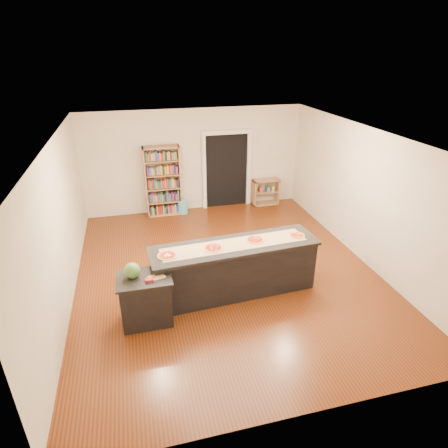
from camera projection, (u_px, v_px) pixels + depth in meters
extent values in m
cube|color=beige|center=(227.00, 210.00, 7.20)|extent=(6.00, 7.00, 2.80)
cube|color=#5F2C10|center=(226.00, 271.00, 7.80)|extent=(6.00, 7.00, 0.01)
cube|color=white|center=(227.00, 137.00, 6.60)|extent=(6.00, 7.00, 0.01)
cube|color=black|center=(226.00, 171.00, 10.60)|extent=(1.20, 0.02, 2.10)
cube|color=silver|center=(204.00, 173.00, 10.42)|extent=(0.10, 0.08, 2.10)
cube|color=silver|center=(249.00, 170.00, 10.71)|extent=(0.10, 0.08, 2.10)
cube|color=silver|center=(227.00, 132.00, 10.09)|extent=(1.40, 0.08, 0.12)
cube|color=black|center=(234.00, 270.00, 6.97)|extent=(2.99, 0.75, 0.96)
cube|color=black|center=(235.00, 246.00, 6.75)|extent=(3.08, 0.83, 0.05)
cube|color=black|center=(146.00, 300.00, 6.23)|extent=(0.81, 0.57, 0.84)
cube|color=black|center=(144.00, 278.00, 6.04)|extent=(0.89, 0.65, 0.04)
cube|color=#AA7E52|center=(163.00, 181.00, 10.06)|extent=(0.96, 0.34, 1.91)
cube|color=#AA7E52|center=(266.00, 192.00, 10.97)|extent=(0.77, 0.33, 0.77)
cylinder|color=#5BB0CC|center=(183.00, 207.00, 10.44)|extent=(0.27, 0.27, 0.39)
cube|color=tan|center=(235.00, 244.00, 6.74)|extent=(2.70, 0.65, 0.00)
sphere|color=#144214|center=(132.00, 271.00, 5.97)|extent=(0.26, 0.26, 0.26)
cube|color=tan|center=(157.00, 277.00, 6.02)|extent=(0.30, 0.23, 0.02)
cube|color=maroon|center=(149.00, 280.00, 5.92)|extent=(0.13, 0.10, 0.05)
cylinder|color=#195966|center=(164.00, 270.00, 6.19)|extent=(0.15, 0.15, 0.06)
cylinder|color=tan|center=(167.00, 256.00, 6.36)|extent=(0.33, 0.33, 0.02)
cylinder|color=#A5190C|center=(167.00, 255.00, 6.36)|extent=(0.27, 0.27, 0.00)
cylinder|color=tan|center=(213.00, 248.00, 6.60)|extent=(0.34, 0.34, 0.02)
cylinder|color=#A5190C|center=(213.00, 248.00, 6.59)|extent=(0.28, 0.28, 0.00)
cylinder|color=tan|center=(255.00, 240.00, 6.88)|extent=(0.32, 0.32, 0.02)
cylinder|color=#A5190C|center=(255.00, 239.00, 6.87)|extent=(0.27, 0.27, 0.00)
cylinder|color=tan|center=(297.00, 235.00, 7.04)|extent=(0.31, 0.31, 0.02)
cylinder|color=#A5190C|center=(297.00, 235.00, 7.03)|extent=(0.25, 0.25, 0.00)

